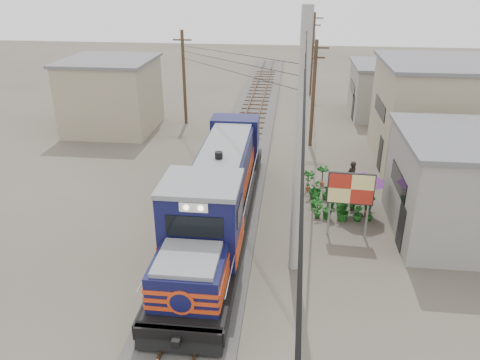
# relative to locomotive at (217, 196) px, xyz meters

# --- Properties ---
(ground) EXTENTS (120.00, 120.00, 0.00)m
(ground) POSITION_rel_locomotive_xyz_m (0.00, -2.18, -1.72)
(ground) COLOR #473F35
(ground) RESTS_ON ground
(ballast) EXTENTS (3.60, 70.00, 0.16)m
(ballast) POSITION_rel_locomotive_xyz_m (0.00, 7.82, -1.64)
(ballast) COLOR #595651
(ballast) RESTS_ON ground
(track) EXTENTS (1.15, 70.00, 0.12)m
(track) POSITION_rel_locomotive_xyz_m (0.00, 7.82, -1.46)
(track) COLOR #51331E
(track) RESTS_ON ground
(locomotive) EXTENTS (2.92, 15.86, 3.93)m
(locomotive) POSITION_rel_locomotive_xyz_m (0.00, 0.00, 0.00)
(locomotive) COLOR black
(locomotive) RESTS_ON ground
(utility_pole_main) EXTENTS (0.40, 0.40, 10.00)m
(utility_pole_main) POSITION_rel_locomotive_xyz_m (3.50, -2.68, 3.28)
(utility_pole_main) COLOR #9E9B93
(utility_pole_main) RESTS_ON ground
(wooden_pole_mid) EXTENTS (1.60, 0.24, 7.00)m
(wooden_pole_mid) POSITION_rel_locomotive_xyz_m (4.50, 11.82, 1.96)
(wooden_pole_mid) COLOR #4C3826
(wooden_pole_mid) RESTS_ON ground
(wooden_pole_far) EXTENTS (1.60, 0.24, 7.50)m
(wooden_pole_far) POSITION_rel_locomotive_xyz_m (4.80, 25.82, 2.21)
(wooden_pole_far) COLOR #4C3826
(wooden_pole_far) RESTS_ON ground
(wooden_pole_left) EXTENTS (1.60, 0.24, 7.00)m
(wooden_pole_left) POSITION_rel_locomotive_xyz_m (-5.00, 15.82, 1.96)
(wooden_pole_left) COLOR #4C3826
(wooden_pole_left) RESTS_ON ground
(power_lines) EXTENTS (9.65, 19.00, 3.30)m
(power_lines) POSITION_rel_locomotive_xyz_m (-0.14, 6.32, 5.84)
(power_lines) COLOR black
(power_lines) RESTS_ON ground
(shophouse_mid) EXTENTS (8.40, 7.35, 6.20)m
(shophouse_mid) POSITION_rel_locomotive_xyz_m (12.50, 9.82, 1.39)
(shophouse_mid) COLOR gray
(shophouse_mid) RESTS_ON ground
(shophouse_back) EXTENTS (6.30, 6.30, 4.20)m
(shophouse_back) POSITION_rel_locomotive_xyz_m (11.00, 19.82, 0.39)
(shophouse_back) COLOR gray
(shophouse_back) RESTS_ON ground
(shophouse_left) EXTENTS (6.30, 6.30, 5.20)m
(shophouse_left) POSITION_rel_locomotive_xyz_m (-10.00, 13.82, 0.89)
(shophouse_left) COLOR gray
(shophouse_left) RESTS_ON ground
(billboard) EXTENTS (2.01, 0.23, 3.10)m
(billboard) POSITION_rel_locomotive_xyz_m (5.83, 0.01, 0.56)
(billboard) COLOR #99999E
(billboard) RESTS_ON ground
(market_umbrella) EXTENTS (2.57, 2.57, 2.35)m
(market_umbrella) POSITION_rel_locomotive_xyz_m (6.64, 2.05, 0.35)
(market_umbrella) COLOR black
(market_umbrella) RESTS_ON ground
(vendor) EXTENTS (0.78, 0.74, 1.78)m
(vendor) POSITION_rel_locomotive_xyz_m (6.46, 4.69, -0.83)
(vendor) COLOR black
(vendor) RESTS_ON ground
(plant_nursery) EXTENTS (3.50, 3.23, 1.12)m
(plant_nursery) POSITION_rel_locomotive_xyz_m (5.46, 2.56, -1.22)
(plant_nursery) COLOR #185418
(plant_nursery) RESTS_ON ground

